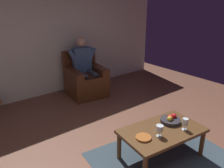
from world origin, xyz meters
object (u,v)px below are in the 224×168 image
Objects in this scene: armchair at (85,80)px; wine_glass_far at (185,123)px; fruit_bowl at (171,120)px; person_seated at (84,65)px; decorative_dish at (143,138)px; wine_glass_near at (160,129)px; coffee_table at (162,133)px.

wine_glass_far is at bearing 94.67° from armchair.
armchair reaches higher than fruit_bowl.
person_seated is 2.64m from decorative_dish.
wine_glass_far is (-0.38, 0.10, -0.00)m from wine_glass_near.
decorative_dish is at bearing 82.06° from person_seated.
wine_glass_far is at bearing 86.77° from fruit_bowl.
armchair is 2.66m from wine_glass_near.
fruit_bowl is (-0.01, -0.23, -0.07)m from wine_glass_far.
armchair is at bearing -98.92° from coffee_table.
coffee_table is at bearing -153.55° from wine_glass_near.
wine_glass_near reaches higher than fruit_bowl.
wine_glass_near is at bearing 86.38° from armchair.
decorative_dish is at bearing -18.74° from wine_glass_far.
wine_glass_near is 0.42m from fruit_bowl.
decorative_dish is at bearing -24.89° from wine_glass_near.
coffee_table is 7.14× the size of wine_glass_far.
wine_glass_near is at bearing -15.51° from wine_glass_far.
coffee_table is at bearing 89.39° from person_seated.
wine_glass_far is 0.84× the size of decorative_dish.
wine_glass_near is 0.23m from decorative_dish.
decorative_dish is at bearing -1.79° from coffee_table.
wine_glass_near reaches higher than decorative_dish.
fruit_bowl is at bearing 94.63° from armchair.
person_seated is at bearing -106.24° from decorative_dish.
fruit_bowl reaches higher than decorative_dish.
armchair is 6.30× the size of wine_glass_near.
wine_glass_near is 0.39m from wine_glass_far.
wine_glass_near is at bearing 26.45° from coffee_table.
coffee_table is 6.00× the size of decorative_dish.
wine_glass_far is at bearing 161.26° from decorative_dish.
coffee_table is 0.33m from wine_glass_far.
wine_glass_far is (-0.22, 0.18, 0.16)m from coffee_table.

